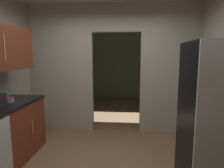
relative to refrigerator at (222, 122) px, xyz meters
The scene contains 5 objects.
kitchen_partition 2.47m from the refrigerator, 126.60° to the left, with size 3.62×0.12×2.73m.
adjoining_room_shell 4.52m from the refrigerator, 108.30° to the left, with size 3.62×3.52×2.73m.
refrigerator is the anchor object (origin of this frame).
lower_cabinet_run 2.96m from the refrigerator, behind, with size 0.62×1.74×0.93m.
book_stack 2.91m from the refrigerator, 169.85° to the left, with size 0.15×0.17×0.09m.
Camera 1 is at (0.34, -2.41, 1.63)m, focal length 30.99 mm.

